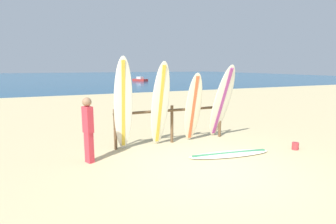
{
  "coord_description": "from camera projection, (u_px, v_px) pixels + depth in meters",
  "views": [
    {
      "loc": [
        -3.22,
        -4.9,
        2.33
      ],
      "look_at": [
        0.08,
        2.72,
        0.9
      ],
      "focal_mm": 28.77,
      "sensor_mm": 36.0,
      "label": 1
    }
  ],
  "objects": [
    {
      "name": "ocean_water",
      "position": [
        67.0,
        77.0,
        58.56
      ],
      "size": [
        120.0,
        80.0,
        0.01
      ],
      "primitive_type": "cube",
      "color": "navy",
      "rests_on": "ground"
    },
    {
      "name": "surfboard_rack",
      "position": [
        172.0,
        118.0,
        8.18
      ],
      "size": [
        3.58,
        0.09,
        1.16
      ],
      "color": "brown",
      "rests_on": "ground"
    },
    {
      "name": "surfboard_leaning_left",
      "position": [
        160.0,
        105.0,
        7.62
      ],
      "size": [
        0.54,
        0.81,
        2.47
      ],
      "color": "silver",
      "rests_on": "ground"
    },
    {
      "name": "surfboard_leaning_center",
      "position": [
        222.0,
        103.0,
        8.46
      ],
      "size": [
        0.64,
        1.16,
        2.38
      ],
      "color": "white",
      "rests_on": "ground"
    },
    {
      "name": "surfboard_leaning_far_left",
      "position": [
        123.0,
        105.0,
        7.23
      ],
      "size": [
        0.57,
        0.67,
        2.59
      ],
      "color": "white",
      "rests_on": "ground"
    },
    {
      "name": "ground_plane",
      "position": [
        212.0,
        170.0,
        6.09
      ],
      "size": [
        120.0,
        120.0,
        0.0
      ],
      "primitive_type": "plane",
      "color": "#CCB784"
    },
    {
      "name": "surfboard_leaning_center_left",
      "position": [
        193.0,
        108.0,
        8.08
      ],
      "size": [
        0.6,
        0.84,
        2.15
      ],
      "color": "beige",
      "rests_on": "ground"
    },
    {
      "name": "sand_bucket",
      "position": [
        295.0,
        146.0,
        7.57
      ],
      "size": [
        0.18,
        0.18,
        0.2
      ],
      "primitive_type": "cylinder",
      "color": "#B73338",
      "rests_on": "ground"
    },
    {
      "name": "small_boat_offshore",
      "position": [
        140.0,
        80.0,
        41.64
      ],
      "size": [
        2.03,
        2.67,
        0.71
      ],
      "color": "#B22D28",
      "rests_on": "ocean_water"
    },
    {
      "name": "surfboard_lying_on_sand",
      "position": [
        230.0,
        154.0,
        7.11
      ],
      "size": [
        2.33,
        0.84,
        0.08
      ],
      "color": "white",
      "rests_on": "ground"
    },
    {
      "name": "beachgoer_standing",
      "position": [
        88.0,
        127.0,
        6.44
      ],
      "size": [
        0.25,
        0.3,
        1.6
      ],
      "color": "#D8333F",
      "rests_on": "ground"
    }
  ]
}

